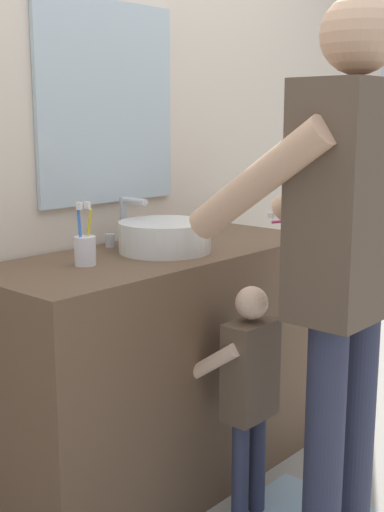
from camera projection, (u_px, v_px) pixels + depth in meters
name	position (u px, v px, depth m)	size (l,w,h in m)	color
ground_plane	(223.00, 508.00, 2.43)	(14.00, 14.00, 0.00)	#9E998E
back_wall	(99.00, 123.00, 2.56)	(4.40, 0.10, 2.70)	beige
vanity_cabinet	(162.00, 369.00, 2.53)	(1.37, 0.54, 0.90)	brown
sink_basin	(165.00, 236.00, 2.42)	(0.33, 0.33, 0.11)	silver
faucet	(126.00, 224.00, 2.55)	(0.18, 0.14, 0.18)	#B7BABF
toothbrush_cup	(85.00, 249.00, 2.20)	(0.07, 0.07, 0.21)	silver
child_toddler	(248.00, 384.00, 2.26)	(0.26, 0.26, 0.84)	#2D334C
adult_parent	(345.00, 236.00, 2.01)	(0.53, 0.56, 1.71)	#2D334C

